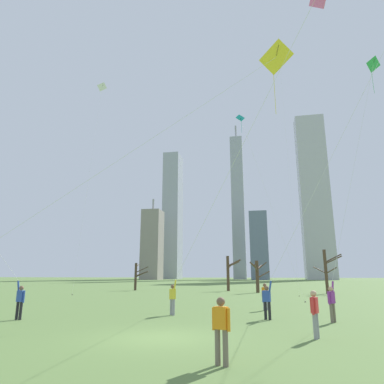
% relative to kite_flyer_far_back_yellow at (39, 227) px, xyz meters
% --- Properties ---
extents(ground_plane, '(400.00, 400.00, 0.00)m').
position_rel_kite_flyer_far_back_yellow_xyz_m(ground_plane, '(4.26, 1.42, -3.85)').
color(ground_plane, '#5B7A3D').
extents(kite_flyer_far_back_yellow, '(13.30, 5.09, 12.72)m').
position_rel_kite_flyer_far_back_yellow_xyz_m(kite_flyer_far_back_yellow, '(0.00, 0.00, 0.00)').
color(kite_flyer_far_back_yellow, '#33384C').
rests_on(kite_flyer_far_back_yellow, ground).
extents(kite_flyer_foreground_right_blue, '(10.74, 5.98, 20.65)m').
position_rel_kite_flyer_far_back_yellow_xyz_m(kite_flyer_foreground_right_blue, '(10.32, 5.92, 1.27)').
color(kite_flyer_foreground_right_blue, black).
rests_on(kite_flyer_foreground_right_blue, ground).
extents(kite_flyer_midfield_right_pink, '(7.60, 9.99, 11.86)m').
position_rel_kite_flyer_far_back_yellow_xyz_m(kite_flyer_midfield_right_pink, '(4.36, 6.36, -1.00)').
color(kite_flyer_midfield_right_pink, gray).
rests_on(kite_flyer_midfield_right_pink, ground).
extents(kite_flyer_midfield_left_green, '(5.96, 5.92, 17.10)m').
position_rel_kite_flyer_far_back_yellow_xyz_m(kite_flyer_midfield_left_green, '(12.06, 7.66, -0.04)').
color(kite_flyer_midfield_left_green, '#726656').
rests_on(kite_flyer_midfield_left_green, ground).
extents(bystander_watching_nearby, '(0.41, 0.37, 1.62)m').
position_rel_kite_flyer_far_back_yellow_xyz_m(bystander_watching_nearby, '(8.12, 11.65, -2.95)').
color(bystander_watching_nearby, gray).
rests_on(bystander_watching_nearby, ground).
extents(bystander_strolling_midfield, '(0.48, 0.31, 1.62)m').
position_rel_kite_flyer_far_back_yellow_xyz_m(bystander_strolling_midfield, '(6.79, -1.97, -2.95)').
color(bystander_strolling_midfield, '#726656').
rests_on(bystander_strolling_midfield, ground).
extents(bystander_far_off_by_trees, '(0.32, 0.48, 1.62)m').
position_rel_kite_flyer_far_back_yellow_xyz_m(bystander_far_off_by_trees, '(9.67, 2.23, -2.95)').
color(bystander_far_off_by_trees, gray).
rests_on(bystander_far_off_by_trees, ground).
extents(distant_kite_low_near_trees_purple, '(0.28, 2.86, 28.18)m').
position_rel_kite_flyer_far_back_yellow_xyz_m(distant_kite_low_near_trees_purple, '(11.58, 28.13, 20.83)').
color(distant_kite_low_near_trees_purple, purple).
rests_on(distant_kite_low_near_trees_purple, ground).
extents(distant_kite_drifting_left_white, '(1.19, 2.74, 26.57)m').
position_rel_kite_flyer_far_back_yellow_xyz_m(distant_kite_drifting_left_white, '(-11.31, 25.93, 20.34)').
color(distant_kite_drifting_left_white, white).
rests_on(distant_kite_drifting_left_white, ground).
extents(distant_kite_drifting_right_teal, '(4.92, 3.06, 15.31)m').
position_rel_kite_flyer_far_back_yellow_xyz_m(distant_kite_drifting_right_teal, '(7.43, 15.96, 9.06)').
color(distant_kite_drifting_right_teal, teal).
rests_on(distant_kite_drifting_right_teal, ground).
extents(bare_tree_leftmost, '(2.05, 1.51, 3.68)m').
position_rel_kite_flyer_far_back_yellow_xyz_m(bare_tree_leftmost, '(-8.81, 35.20, -1.87)').
color(bare_tree_leftmost, '#423326').
rests_on(bare_tree_leftmost, ground).
extents(bare_tree_right_of_center, '(2.40, 2.94, 3.78)m').
position_rel_kite_flyer_far_back_yellow_xyz_m(bare_tree_right_of_center, '(7.61, 32.29, -1.69)').
color(bare_tree_right_of_center, '#4C3828').
rests_on(bare_tree_right_of_center, ground).
extents(bare_tree_far_right_edge, '(3.09, 2.52, 4.98)m').
position_rel_kite_flyer_far_back_yellow_xyz_m(bare_tree_far_right_edge, '(15.53, 31.68, -1.21)').
color(bare_tree_far_right_edge, '#4C3828').
rests_on(bare_tree_far_right_edge, ground).
extents(bare_tree_rightmost, '(1.97, 2.25, 4.56)m').
position_rel_kite_flyer_far_back_yellow_xyz_m(bare_tree_rightmost, '(3.84, 36.01, -1.38)').
color(bare_tree_rightmost, '#4C3828').
rests_on(bare_tree_rightmost, ground).
extents(skyline_slender_spire, '(11.36, 7.19, 66.78)m').
position_rel_kite_flyer_far_back_yellow_xyz_m(skyline_slender_spire, '(31.30, 130.27, 29.54)').
color(skyline_slender_spire, '#B2B2B7').
rests_on(skyline_slender_spire, ground).
extents(skyline_mid_tower_left, '(5.41, 5.77, 69.46)m').
position_rel_kite_flyer_far_back_yellow_xyz_m(skyline_mid_tower_left, '(0.13, 137.75, 27.76)').
color(skyline_mid_tower_left, '#9EA3AD').
rests_on(skyline_mid_tower_left, ground).
extents(skyline_tall_tower, '(7.35, 8.52, 32.31)m').
position_rel_kite_flyer_far_back_yellow_xyz_m(skyline_tall_tower, '(-33.79, 121.60, 9.92)').
color(skyline_tall_tower, gray).
rests_on(skyline_tall_tower, ground).
extents(skyline_mid_tower_right, '(6.81, 9.26, 26.06)m').
position_rel_kite_flyer_far_back_yellow_xyz_m(skyline_mid_tower_right, '(8.34, 125.97, 9.18)').
color(skyline_mid_tower_right, slate).
rests_on(skyline_mid_tower_right, ground).
extents(skyline_short_annex, '(7.35, 11.51, 58.39)m').
position_rel_kite_flyer_far_back_yellow_xyz_m(skyline_short_annex, '(-30.77, 142.77, 25.34)').
color(skyline_short_annex, '#9EA3AD').
rests_on(skyline_short_annex, ground).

